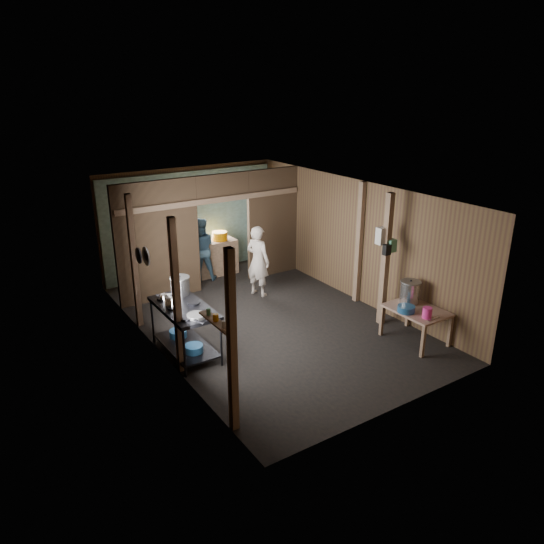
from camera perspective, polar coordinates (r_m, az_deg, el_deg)
floor at (r=10.29m, az=-0.61°, el=-5.42°), size 4.50×7.00×0.00m
ceiling at (r=9.46m, az=-0.67°, el=8.91°), size 4.50×7.00×0.00m
wall_back at (r=12.77m, az=-9.13°, el=5.69°), size 4.50×0.00×2.60m
wall_front at (r=7.31m, az=14.32°, el=-6.08°), size 4.50×0.00×2.60m
wall_left at (r=8.87m, az=-13.00°, el=-1.17°), size 0.00×7.00×2.60m
wall_right at (r=11.11m, az=9.23°, el=3.47°), size 0.00×7.00×2.60m
partition_left at (r=11.13m, az=-12.57°, el=3.28°), size 1.85×0.10×2.60m
partition_right at (r=12.38m, az=0.06°, el=5.49°), size 1.35×0.10×2.60m
partition_header at (r=11.51m, az=-5.55°, el=9.36°), size 1.30×0.10×0.60m
turquoise_panel at (r=12.73m, az=-9.00°, el=5.42°), size 4.40×0.06×2.50m
back_counter at (r=12.66m, az=-6.65°, el=1.55°), size 1.20×0.50×0.85m
wall_clock at (r=12.64m, az=-8.05°, el=8.40°), size 0.20×0.03×0.20m
post_left_a at (r=6.72m, az=-4.48°, el=-7.91°), size 0.10×0.12×2.60m
post_left_b at (r=8.20m, az=-10.56°, el=-2.80°), size 0.10×0.12×2.60m
post_left_c at (r=9.97m, az=-15.07°, el=1.05°), size 0.10×0.12×2.60m
post_right at (r=10.92m, az=9.65°, el=3.15°), size 0.10×0.12×2.60m
post_free at (r=9.95m, az=12.48°, el=1.25°), size 0.12×0.12×2.60m
cross_beam at (r=11.41m, az=-6.51°, el=7.94°), size 4.40×0.12×0.12m
pan_lid_big at (r=9.13m, az=-13.83°, el=1.71°), size 0.03×0.34×0.34m
pan_lid_small at (r=9.52m, az=-14.60°, el=1.77°), size 0.03×0.30×0.30m
wall_shelf at (r=7.08m, az=-6.25°, el=-5.51°), size 0.14×0.80×0.03m
jar_white at (r=6.85m, az=-5.31°, el=-5.79°), size 0.07×0.07×0.10m
jar_yellow at (r=7.06m, az=-6.27°, el=-5.03°), size 0.08×0.08×0.10m
jar_green at (r=7.24m, az=-7.07°, el=-4.40°), size 0.06×0.06×0.10m
bag_white at (r=9.83m, az=12.16°, el=3.97°), size 0.22×0.15×0.32m
bag_green at (r=9.87m, az=13.14°, el=2.87°), size 0.16×0.12×0.24m
bag_black at (r=9.78m, az=12.63°, el=2.43°), size 0.14×0.10×0.20m
gas_range at (r=9.04m, az=-9.60°, el=-6.38°), size 0.79×1.53×0.90m
prep_table at (r=9.76m, az=15.62°, el=-5.68°), size 0.78×1.07×0.63m
stove_pot_large at (r=9.29m, az=-10.16°, el=-1.55°), size 0.45×0.45×0.35m
stove_pot_med at (r=8.84m, az=-11.07°, el=-3.26°), size 0.28×0.28×0.22m
stove_saucepan at (r=9.15m, az=-11.88°, el=-2.75°), size 0.20×0.20×0.10m
frying_pan at (r=8.40m, az=-8.35°, el=-4.83°), size 0.47×0.61×0.07m
blue_tub_front at (r=8.88m, az=-8.67°, el=-8.41°), size 0.31×0.31×0.13m
blue_tub_back at (r=9.42m, az=-10.38°, el=-6.74°), size 0.32×0.32×0.13m
stock_pot at (r=9.80m, az=15.07°, el=-2.20°), size 0.49×0.49×0.44m
wash_basin at (r=9.44m, az=14.67°, el=-3.99°), size 0.33×0.33×0.12m
pink_bucket at (r=9.29m, az=16.85°, el=-4.37°), size 0.21×0.21×0.19m
knife at (r=9.32m, az=17.54°, el=-4.97°), size 0.30×0.05×0.01m
yellow_tub at (r=12.60m, az=-5.82°, el=4.01°), size 0.38×0.38×0.21m
red_cup at (r=12.43m, az=-7.57°, el=3.55°), size 0.12×0.12×0.14m
cook at (r=11.26m, az=-1.56°, el=1.23°), size 0.56×0.67×1.58m
worker_back at (r=12.27m, az=-7.96°, el=2.51°), size 0.89×0.79×1.51m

